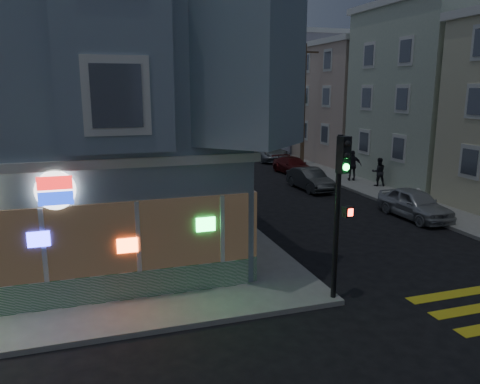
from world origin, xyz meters
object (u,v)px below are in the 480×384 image
fire_hydrant (418,195)px  utility_pole (303,104)px  traffic_signal (341,191)px  street_tree_far (247,108)px  parked_car_a (415,204)px  parked_car_b (310,179)px  pedestrian_a (379,172)px  parked_car_d (268,152)px  street_tree_near (276,112)px  pedestrian_b (353,166)px  parked_car_c (293,166)px

fire_hydrant → utility_pole: bearing=91.3°
fire_hydrant → traffic_signal: bearing=-137.8°
street_tree_far → parked_car_a: street_tree_far is taller
traffic_signal → utility_pole: bearing=51.8°
parked_car_b → pedestrian_a: bearing=-13.4°
pedestrian_a → parked_car_b: (-4.14, 0.86, -0.36)m
traffic_signal → parked_car_d: bearing=57.6°
street_tree_far → street_tree_near: bearing=-90.0°
parked_car_a → parked_car_d: size_ratio=0.78×
street_tree_near → pedestrian_a: 14.99m
utility_pole → pedestrian_a: bearing=-83.4°
parked_car_b → fire_hydrant: bearing=-59.1°
utility_pole → traffic_signal: utility_pole is taller
pedestrian_b → parked_car_c: (-2.31, 4.08, -0.53)m
street_tree_far → parked_car_d: street_tree_far is taller
pedestrian_b → parked_car_b: 3.74m
parked_car_c → fire_hydrant: parked_car_c is taller
parked_car_a → parked_car_d: parked_car_d is taller
parked_car_b → traffic_signal: traffic_signal is taller
parked_car_a → fire_hydrant: parked_car_a is taller
street_tree_near → pedestrian_b: street_tree_near is taller
parked_car_a → parked_car_c: size_ratio=1.01×
parked_car_b → parked_car_a: bearing=-77.4°
fire_hydrant → street_tree_far: bearing=90.2°
utility_pole → pedestrian_b: utility_pole is taller
parked_car_d → fire_hydrant: parked_car_d is taller
utility_pole → street_tree_near: utility_pole is taller
utility_pole → parked_car_d: size_ratio=1.73×
utility_pole → street_tree_far: bearing=89.2°
parked_car_d → traffic_signal: bearing=-107.4°
pedestrian_b → fire_hydrant: 6.53m
street_tree_far → pedestrian_a: size_ratio=3.10×
parked_car_b → street_tree_far: bearing=79.6°
parked_car_c → parked_car_d: bearing=79.3°
parked_car_c → traffic_signal: 20.70m
parked_car_c → fire_hydrant: (2.22, -10.59, -0.01)m
traffic_signal → fire_hydrant: traffic_signal is taller
street_tree_far → utility_pole: bearing=-90.8°
street_tree_near → parked_car_a: bearing=-94.1°
street_tree_far → pedestrian_a: bearing=-88.0°
utility_pole → street_tree_far: (0.20, 14.00, -0.86)m
street_tree_near → fire_hydrant: street_tree_near is taller
pedestrian_b → parked_car_d: size_ratio=0.37×
pedestrian_a → traffic_signal: bearing=68.9°
pedestrian_a → pedestrian_b: bearing=-56.4°
street_tree_far → traffic_signal: (-9.38, -35.82, -0.68)m
pedestrian_b → parked_car_c: 4.71m
pedestrian_b → fire_hydrant: size_ratio=2.37×
utility_pole → street_tree_near: (0.20, 6.00, -0.86)m
street_tree_far → fire_hydrant: size_ratio=6.49×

